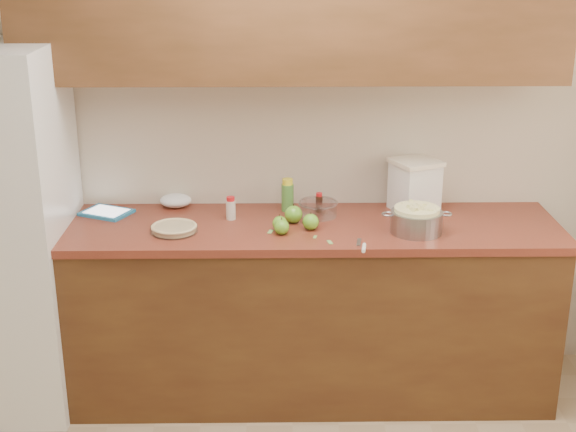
{
  "coord_description": "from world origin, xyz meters",
  "views": [
    {
      "loc": [
        -0.07,
        -2.22,
        2.27
      ],
      "look_at": [
        -0.02,
        1.43,
        0.98
      ],
      "focal_mm": 50.0,
      "sensor_mm": 36.0,
      "label": 1
    }
  ],
  "objects_px": {
    "pie": "(174,228)",
    "flour_canister": "(415,185)",
    "tablet": "(107,212)",
    "colander": "(416,220)"
  },
  "relations": [
    {
      "from": "tablet",
      "to": "pie",
      "type": "bearing_deg",
      "value": -10.22
    },
    {
      "from": "colander",
      "to": "flour_canister",
      "type": "relative_size",
      "value": 1.17
    },
    {
      "from": "colander",
      "to": "tablet",
      "type": "bearing_deg",
      "value": 169.42
    },
    {
      "from": "colander",
      "to": "flour_canister",
      "type": "xyz_separation_m",
      "value": [
        0.04,
        0.33,
        0.08
      ]
    },
    {
      "from": "pie",
      "to": "flour_canister",
      "type": "distance_m",
      "value": 1.24
    },
    {
      "from": "pie",
      "to": "colander",
      "type": "bearing_deg",
      "value": -0.87
    },
    {
      "from": "pie",
      "to": "tablet",
      "type": "xyz_separation_m",
      "value": [
        -0.38,
        0.27,
        -0.01
      ]
    },
    {
      "from": "tablet",
      "to": "colander",
      "type": "bearing_deg",
      "value": 14.73
    },
    {
      "from": "pie",
      "to": "flour_canister",
      "type": "bearing_deg",
      "value": 14.5
    },
    {
      "from": "colander",
      "to": "tablet",
      "type": "distance_m",
      "value": 1.56
    }
  ]
}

